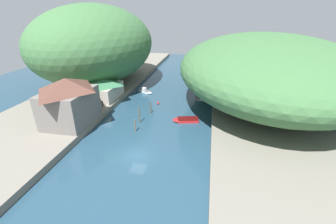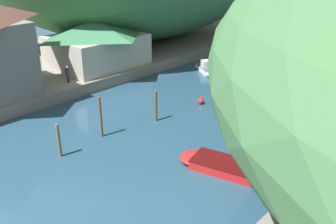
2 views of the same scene
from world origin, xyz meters
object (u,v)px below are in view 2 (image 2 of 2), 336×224
boat_yellow_tender (207,69)px  person_on_quay (68,73)px  boathouse_shed (96,41)px  boat_far_right_bank (215,163)px  boat_mid_channel (336,109)px  channel_buoy_near (201,101)px  person_by_boathouse (106,62)px

boat_yellow_tender → person_on_quay: 16.19m
boathouse_shed → person_on_quay: boathouse_shed is taller
boat_far_right_bank → boat_mid_channel: 15.21m
boat_far_right_bank → channel_buoy_near: channel_buoy_near is taller
boathouse_shed → channel_buoy_near: size_ratio=12.45×
boat_yellow_tender → channel_buoy_near: 9.86m
boathouse_shed → boat_yellow_tender: boathouse_shed is taller
boat_yellow_tender → person_on_quay: bearing=10.9°
boathouse_shed → person_by_boathouse: boathouse_shed is taller
boat_mid_channel → channel_buoy_near: size_ratio=6.04×
boat_far_right_bank → channel_buoy_near: 11.17m
person_on_quay → person_by_boathouse: (-0.38, 5.09, 0.00)m
boathouse_shed → person_by_boathouse: bearing=-16.2°
boat_far_right_bank → person_by_boathouse: 20.53m
boat_mid_channel → boat_far_right_bank: bearing=-96.4°
boat_far_right_bank → person_by_boathouse: person_by_boathouse is taller
boat_far_right_bank → person_on_quay: bearing=72.5°
boat_yellow_tender → person_by_boathouse: size_ratio=2.81×
boathouse_shed → channel_buoy_near: 14.76m
person_on_quay → boat_mid_channel: bearing=-70.5°
boat_yellow_tender → boathouse_shed: bearing=-11.3°
channel_buoy_near → person_by_boathouse: bearing=-171.2°
channel_buoy_near → person_by_boathouse: (-11.77, -1.83, 1.83)m
boathouse_shed → boat_far_right_bank: 23.33m
channel_buoy_near → boathouse_shed: bearing=-175.6°
boat_yellow_tender → channel_buoy_near: bearing=66.6°
boat_yellow_tender → person_by_boathouse: (-6.17, -9.94, 1.74)m
boat_yellow_tender → boat_mid_channel: (15.53, -1.17, -0.19)m
boat_mid_channel → person_on_quay: 25.49m
boat_mid_channel → person_by_boathouse: person_by_boathouse is taller
boat_far_right_bank → channel_buoy_near: bearing=29.6°
boat_far_right_bank → boat_yellow_tender: bearing=25.4°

